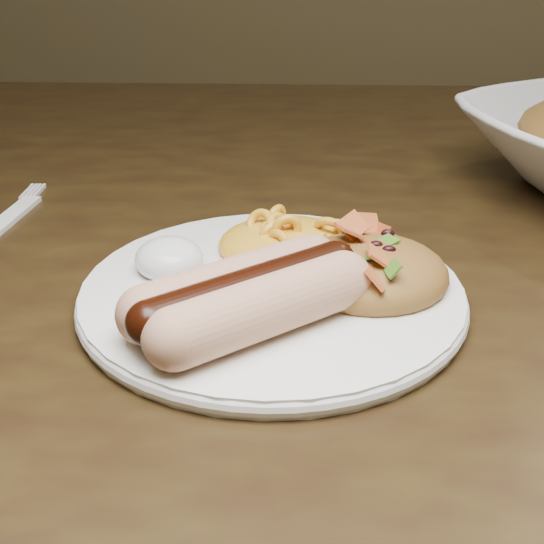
{
  "coord_description": "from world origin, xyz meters",
  "views": [
    {
      "loc": [
        -0.02,
        -0.59,
        0.99
      ],
      "look_at": [
        -0.04,
        -0.17,
        0.77
      ],
      "focal_mm": 50.0,
      "sensor_mm": 36.0,
      "label": 1
    }
  ],
  "objects": [
    {
      "name": "table",
      "position": [
        0.0,
        0.0,
        0.66
      ],
      "size": [
        1.6,
        0.9,
        0.75
      ],
      "color": "black",
      "rests_on": "floor"
    },
    {
      "name": "plate",
      "position": [
        -0.04,
        -0.17,
        0.76
      ],
      "size": [
        0.27,
        0.27,
        0.01
      ],
      "primitive_type": "cylinder",
      "rotation": [
        0.0,
        0.0,
        0.14
      ],
      "color": "silver",
      "rests_on": "table"
    },
    {
      "name": "hotdog",
      "position": [
        -0.05,
        -0.21,
        0.78
      ],
      "size": [
        0.12,
        0.13,
        0.03
      ],
      "rotation": [
        0.0,
        0.0,
        0.66
      ],
      "color": "tan",
      "rests_on": "plate"
    },
    {
      "name": "mac_and_cheese",
      "position": [
        -0.03,
        -0.11,
        0.78
      ],
      "size": [
        0.12,
        0.11,
        0.04
      ],
      "primitive_type": "ellipsoid",
      "rotation": [
        0.0,
        0.0,
        0.3
      ],
      "color": "#FDA235",
      "rests_on": "plate"
    },
    {
      "name": "sour_cream",
      "position": [
        -0.11,
        -0.15,
        0.78
      ],
      "size": [
        0.05,
        0.05,
        0.03
      ],
      "primitive_type": "ellipsoid",
      "rotation": [
        0.0,
        0.0,
        -0.16
      ],
      "color": "silver",
      "rests_on": "plate"
    },
    {
      "name": "taco_salad",
      "position": [
        0.02,
        -0.16,
        0.78
      ],
      "size": [
        0.1,
        0.1,
        0.04
      ],
      "rotation": [
        0.0,
        0.0,
        -0.39
      ],
      "color": "#9F3D1B",
      "rests_on": "plate"
    },
    {
      "name": "fork",
      "position": [
        -0.25,
        -0.04,
        0.75
      ],
      "size": [
        0.04,
        0.14,
        0.0
      ],
      "primitive_type": "cube",
      "rotation": [
        0.0,
        0.0,
        -0.12
      ],
      "color": "white",
      "rests_on": "table"
    }
  ]
}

